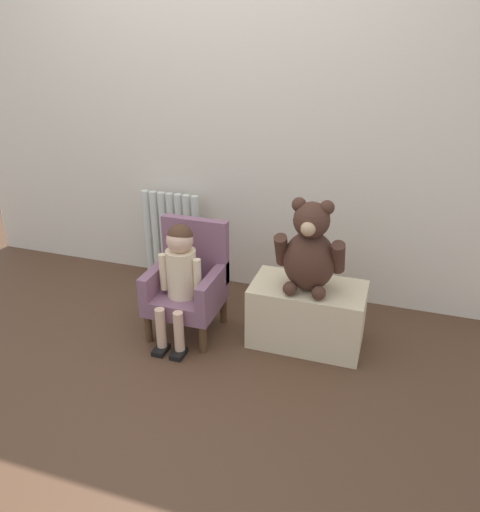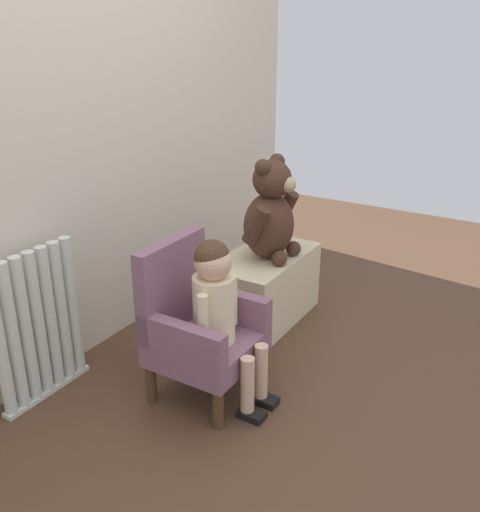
{
  "view_description": "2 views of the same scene",
  "coord_description": "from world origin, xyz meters",
  "px_view_note": "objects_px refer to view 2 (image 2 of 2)",
  "views": [
    {
      "loc": [
        1.13,
        -1.8,
        1.7
      ],
      "look_at": [
        0.35,
        0.56,
        0.53
      ],
      "focal_mm": 35.0,
      "sensor_mm": 36.0,
      "label": 1
    },
    {
      "loc": [
        -1.65,
        -0.67,
        1.48
      ],
      "look_at": [
        0.45,
        0.61,
        0.46
      ],
      "focal_mm": 40.0,
      "sensor_mm": 36.0,
      "label": 2
    }
  ],
  "objects_px": {
    "child_armchair": "(197,325)",
    "child_figure": "(219,300)",
    "low_bench": "(264,287)",
    "large_teddy_bear": "(270,214)",
    "radiator": "(39,326)"
  },
  "relations": [
    {
      "from": "radiator",
      "to": "large_teddy_bear",
      "type": "distance_m",
      "value": 1.2
    },
    {
      "from": "low_bench",
      "to": "large_teddy_bear",
      "type": "distance_m",
      "value": 0.41
    },
    {
      "from": "child_armchair",
      "to": "large_teddy_bear",
      "type": "xyz_separation_m",
      "value": [
        0.7,
        0.04,
        0.28
      ]
    },
    {
      "from": "low_bench",
      "to": "large_teddy_bear",
      "type": "height_order",
      "value": "large_teddy_bear"
    },
    {
      "from": "child_armchair",
      "to": "large_teddy_bear",
      "type": "bearing_deg",
      "value": 3.05
    },
    {
      "from": "radiator",
      "to": "low_bench",
      "type": "bearing_deg",
      "value": -23.81
    },
    {
      "from": "low_bench",
      "to": "large_teddy_bear",
      "type": "xyz_separation_m",
      "value": [
        -0.0,
        -0.03,
        0.41
      ]
    },
    {
      "from": "child_armchair",
      "to": "large_teddy_bear",
      "type": "distance_m",
      "value": 0.75
    },
    {
      "from": "child_armchair",
      "to": "child_figure",
      "type": "relative_size",
      "value": 0.94
    },
    {
      "from": "child_armchair",
      "to": "child_figure",
      "type": "xyz_separation_m",
      "value": [
        0.0,
        -0.11,
        0.15
      ]
    },
    {
      "from": "radiator",
      "to": "large_teddy_bear",
      "type": "relative_size",
      "value": 1.26
    },
    {
      "from": "child_armchair",
      "to": "low_bench",
      "type": "xyz_separation_m",
      "value": [
        0.7,
        0.07,
        -0.13
      ]
    },
    {
      "from": "radiator",
      "to": "child_armchair",
      "type": "distance_m",
      "value": 0.65
    },
    {
      "from": "radiator",
      "to": "low_bench",
      "type": "distance_m",
      "value": 1.17
    },
    {
      "from": "large_teddy_bear",
      "to": "child_figure",
      "type": "bearing_deg",
      "value": -168.05
    }
  ]
}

